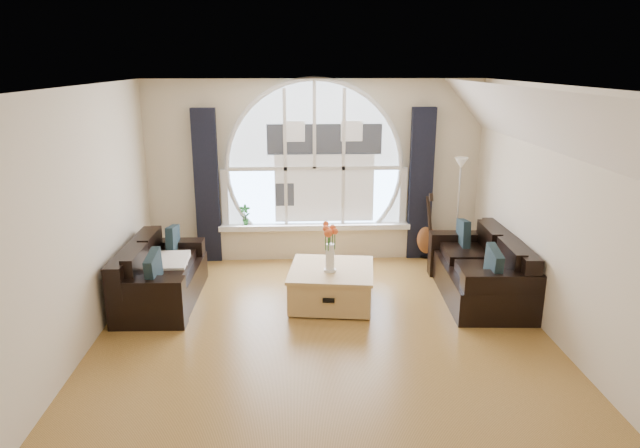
{
  "coord_description": "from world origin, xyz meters",
  "views": [
    {
      "loc": [
        -0.3,
        -5.63,
        2.93
      ],
      "look_at": [
        0.0,
        0.9,
        1.05
      ],
      "focal_mm": 31.74,
      "sensor_mm": 36.0,
      "label": 1
    }
  ],
  "objects_px": {
    "sofa_right": "(479,267)",
    "floor_lamp": "(458,211)",
    "coffee_chest": "(331,284)",
    "potted_plant": "(245,215)",
    "sofa_left": "(161,271)",
    "guitar": "(428,226)",
    "vase_flowers": "(330,241)"
  },
  "relations": [
    {
      "from": "vase_flowers",
      "to": "guitar",
      "type": "height_order",
      "value": "vase_flowers"
    },
    {
      "from": "sofa_right",
      "to": "potted_plant",
      "type": "distance_m",
      "value": 3.5
    },
    {
      "from": "vase_flowers",
      "to": "potted_plant",
      "type": "relative_size",
      "value": 2.23
    },
    {
      "from": "coffee_chest",
      "to": "floor_lamp",
      "type": "relative_size",
      "value": 0.64
    },
    {
      "from": "sofa_left",
      "to": "guitar",
      "type": "relative_size",
      "value": 1.59
    },
    {
      "from": "floor_lamp",
      "to": "sofa_right",
      "type": "bearing_deg",
      "value": -92.81
    },
    {
      "from": "sofa_right",
      "to": "floor_lamp",
      "type": "bearing_deg",
      "value": 90.14
    },
    {
      "from": "floor_lamp",
      "to": "sofa_left",
      "type": "bearing_deg",
      "value": -162.81
    },
    {
      "from": "sofa_right",
      "to": "potted_plant",
      "type": "relative_size",
      "value": 5.8
    },
    {
      "from": "floor_lamp",
      "to": "coffee_chest",
      "type": "bearing_deg",
      "value": -144.08
    },
    {
      "from": "coffee_chest",
      "to": "floor_lamp",
      "type": "distance_m",
      "value": 2.49
    },
    {
      "from": "vase_flowers",
      "to": "guitar",
      "type": "xyz_separation_m",
      "value": [
        1.6,
        1.7,
        -0.32
      ]
    },
    {
      "from": "sofa_left",
      "to": "coffee_chest",
      "type": "relative_size",
      "value": 1.65
    },
    {
      "from": "sofa_right",
      "to": "vase_flowers",
      "type": "height_order",
      "value": "vase_flowers"
    },
    {
      "from": "sofa_left",
      "to": "vase_flowers",
      "type": "height_order",
      "value": "vase_flowers"
    },
    {
      "from": "coffee_chest",
      "to": "sofa_left",
      "type": "bearing_deg",
      "value": -176.68
    },
    {
      "from": "vase_flowers",
      "to": "sofa_right",
      "type": "bearing_deg",
      "value": 6.27
    },
    {
      "from": "vase_flowers",
      "to": "floor_lamp",
      "type": "xyz_separation_m",
      "value": [
        2.0,
        1.52,
        -0.05
      ]
    },
    {
      "from": "sofa_left",
      "to": "floor_lamp",
      "type": "height_order",
      "value": "floor_lamp"
    },
    {
      "from": "coffee_chest",
      "to": "floor_lamp",
      "type": "height_order",
      "value": "floor_lamp"
    },
    {
      "from": "guitar",
      "to": "floor_lamp",
      "type": "bearing_deg",
      "value": -47.76
    },
    {
      "from": "coffee_chest",
      "to": "vase_flowers",
      "type": "relative_size",
      "value": 1.47
    },
    {
      "from": "guitar",
      "to": "vase_flowers",
      "type": "bearing_deg",
      "value": -156.72
    },
    {
      "from": "sofa_right",
      "to": "vase_flowers",
      "type": "relative_size",
      "value": 2.59
    },
    {
      "from": "sofa_right",
      "to": "coffee_chest",
      "type": "distance_m",
      "value": 1.92
    },
    {
      "from": "floor_lamp",
      "to": "potted_plant",
      "type": "relative_size",
      "value": 5.11
    },
    {
      "from": "guitar",
      "to": "potted_plant",
      "type": "height_order",
      "value": "guitar"
    },
    {
      "from": "coffee_chest",
      "to": "guitar",
      "type": "relative_size",
      "value": 0.97
    },
    {
      "from": "sofa_right",
      "to": "floor_lamp",
      "type": "distance_m",
      "value": 1.37
    },
    {
      "from": "sofa_left",
      "to": "vase_flowers",
      "type": "relative_size",
      "value": 2.41
    },
    {
      "from": "sofa_left",
      "to": "vase_flowers",
      "type": "bearing_deg",
      "value": -5.47
    },
    {
      "from": "sofa_left",
      "to": "sofa_right",
      "type": "relative_size",
      "value": 0.93
    }
  ]
}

